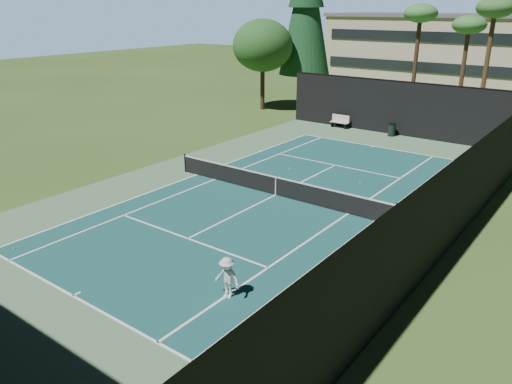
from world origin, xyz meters
TOP-DOWN VIEW (x-y plane):
  - ground at (0.00, 0.00)m, footprint 160.00×160.00m
  - apron_slab at (0.00, 0.00)m, footprint 18.00×32.00m
  - court_surface at (0.00, 0.00)m, footprint 10.97×23.77m
  - court_lines at (0.00, 0.00)m, footprint 11.07×23.87m
  - tennis_net at (0.00, 0.00)m, footprint 12.90×0.10m
  - fence at (0.00, 0.06)m, footprint 18.04×32.05m
  - player at (4.17, -8.80)m, footprint 0.98×0.61m
  - tennis_ball_a at (-4.87, -11.26)m, footprint 0.07×0.07m
  - tennis_ball_b at (-1.82, 4.07)m, footprint 0.07×0.07m
  - tennis_ball_c at (2.62, 4.38)m, footprint 0.07×0.07m
  - tennis_ball_d at (-2.67, 5.47)m, footprint 0.06×0.06m
  - park_bench at (-4.56, 15.54)m, footprint 1.50×0.45m
  - trash_bin at (-0.18, 15.40)m, footprint 0.56×0.56m
  - pine_tree at (-12.00, 22.00)m, footprint 4.80×4.80m
  - palm_a at (-2.00, 24.00)m, footprint 2.80×2.80m
  - palm_b at (1.50, 26.00)m, footprint 2.80×2.80m
  - palm_c at (4.00, 23.00)m, footprint 2.80×2.80m
  - decid_tree_c at (-14.00, 18.00)m, footprint 5.44×5.44m
  - campus_building at (0.00, 45.98)m, footprint 40.50×12.50m

SIDE VIEW (x-z plane):
  - ground at x=0.00m, z-range 0.00..0.00m
  - apron_slab at x=0.00m, z-range 0.00..0.01m
  - court_surface at x=0.00m, z-range 0.01..0.02m
  - court_lines at x=0.00m, z-range 0.02..0.02m
  - tennis_ball_d at x=-2.67m, z-range 0.00..0.06m
  - tennis_ball_c at x=2.62m, z-range 0.00..0.07m
  - tennis_ball_b at x=-1.82m, z-range 0.00..0.07m
  - tennis_ball_a at x=-4.87m, z-range 0.00..0.07m
  - trash_bin at x=-0.18m, z-range 0.01..0.95m
  - park_bench at x=-4.56m, z-range 0.03..1.06m
  - tennis_net at x=0.00m, z-range 0.01..1.11m
  - player at x=4.17m, z-range 0.00..1.46m
  - fence at x=0.00m, z-range -0.01..4.02m
  - campus_building at x=0.00m, z-range 0.06..8.36m
  - decid_tree_c at x=-14.00m, z-range 1.72..9.81m
  - palm_b at x=1.50m, z-range 3.15..11.57m
  - palm_a at x=-2.00m, z-range 3.53..12.85m
  - palm_c at x=4.00m, z-range 3.72..13.49m
  - pine_tree at x=-12.00m, z-range 2.05..17.05m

